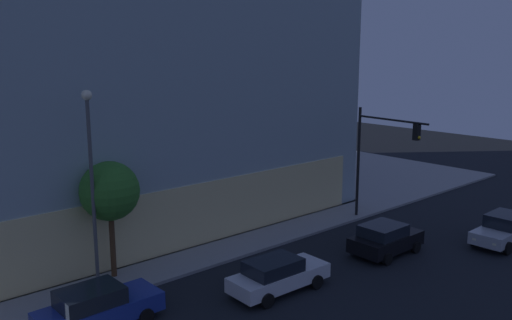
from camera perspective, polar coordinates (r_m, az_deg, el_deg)
The scene contains 8 objects.
modern_building at distance 36.90m, azimuth -18.56°, elevation 7.40°, with size 29.78×23.13×16.36m.
traffic_light_far_corner at distance 32.86m, azimuth 12.77°, elevation 1.28°, with size 0.68×5.07×6.83m.
street_lamp_sidewalk at distance 23.59m, azimuth -17.06°, elevation -0.82°, with size 0.44×0.44×8.62m.
sidewalk_tree at distance 24.95m, azimuth -15.23°, elevation -3.24°, with size 2.68×2.68×5.37m.
car_blue at distance 21.84m, azimuth -16.45°, elevation -14.75°, with size 4.67×2.10×1.66m.
car_white at distance 23.93m, azimuth 2.31°, elevation -12.02°, with size 4.71×2.10×1.53m.
car_black at distance 28.85m, azimuth 13.52°, elevation -8.08°, with size 4.06×2.22×1.62m.
car_silver at distance 32.40m, azimuth 24.68°, elevation -6.65°, with size 4.37×2.08×1.65m.
Camera 1 is at (-4.51, -13.73, 10.27)m, focal length 37.78 mm.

